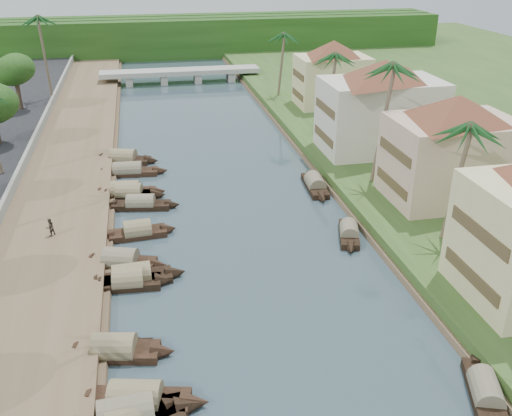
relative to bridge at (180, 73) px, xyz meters
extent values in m
plane|color=#32434C|center=(0.00, -72.00, -1.72)|extent=(220.00, 220.00, 0.00)
cube|color=brown|center=(-16.00, -52.00, -1.32)|extent=(10.00, 180.00, 0.80)
cube|color=#304B1E|center=(19.00, -52.00, -1.12)|extent=(16.00, 180.00, 1.20)
cube|color=gray|center=(-20.20, -52.00, -0.37)|extent=(0.40, 180.00, 1.10)
cube|color=#1A3B10|center=(0.00, 23.00, 2.28)|extent=(120.00, 4.00, 8.00)
cube|color=#1A3B10|center=(0.00, 28.00, 2.28)|extent=(120.00, 4.00, 8.00)
cube|color=#1A3B10|center=(0.00, 33.00, 2.28)|extent=(120.00, 4.00, 8.00)
cube|color=#9C9C92|center=(0.00, 0.00, 0.28)|extent=(28.00, 4.00, 0.80)
cube|color=#9C9C92|center=(-9.00, 0.00, -0.82)|extent=(1.20, 3.50, 1.80)
cube|color=#9C9C92|center=(-3.00, 0.00, -0.82)|extent=(1.20, 3.50, 1.80)
cube|color=#9C9C92|center=(3.00, 0.00, -0.82)|extent=(1.20, 3.50, 1.80)
cube|color=#9C9C92|center=(9.00, 0.00, -0.82)|extent=(1.20, 3.50, 1.80)
cube|color=brown|center=(12.95, -74.00, 1.48)|extent=(0.10, 6.40, 0.90)
cube|color=brown|center=(12.95, -74.00, 4.68)|extent=(0.10, 6.40, 0.90)
cube|color=#D1AE94|center=(20.00, -58.00, 3.23)|extent=(11.00, 8.00, 7.50)
pyramid|color=brown|center=(20.00, -58.00, 8.08)|extent=(14.11, 14.11, 2.20)
cube|color=brown|center=(14.45, -58.00, 1.35)|extent=(0.10, 6.40, 0.90)
cube|color=brown|center=(14.45, -58.00, 4.35)|extent=(0.10, 6.40, 0.90)
cube|color=beige|center=(19.00, -44.00, 3.48)|extent=(13.00, 8.00, 8.00)
pyramid|color=brown|center=(19.00, -44.00, 8.58)|extent=(15.59, 15.59, 2.20)
cube|color=brown|center=(12.45, -44.00, 1.48)|extent=(0.10, 6.40, 0.90)
cube|color=brown|center=(12.45, -44.00, 4.68)|extent=(0.10, 6.40, 0.90)
cube|color=beige|center=(20.00, -24.00, 2.98)|extent=(10.00, 7.00, 7.00)
pyramid|color=brown|center=(20.00, -24.00, 7.58)|extent=(12.62, 12.62, 2.20)
cube|color=brown|center=(14.95, -24.00, 1.23)|extent=(0.10, 5.60, 0.90)
cube|color=brown|center=(14.95, -24.00, 4.03)|extent=(0.10, 5.60, 0.90)
cone|color=black|center=(-6.79, -78.55, -1.44)|extent=(1.84, 1.93, 1.70)
cube|color=black|center=(-8.89, -77.92, -1.52)|extent=(6.18, 3.15, 0.70)
cone|color=black|center=(-5.69, -78.67, -1.44)|extent=(2.03, 2.01, 1.85)
cone|color=black|center=(-12.09, -77.16, -1.44)|extent=(2.03, 2.01, 1.85)
cylinder|color=#8A7758|center=(-8.89, -77.92, -1.14)|extent=(4.84, 2.90, 1.92)
cone|color=black|center=(-6.01, -78.87, -1.44)|extent=(1.86, 1.86, 1.94)
cylinder|color=gray|center=(-9.38, -79.11, -1.14)|extent=(4.77, 2.33, 2.02)
cube|color=black|center=(-10.10, -73.46, -1.52)|extent=(5.68, 2.88, 0.70)
cone|color=black|center=(-7.15, -74.06, -1.44)|extent=(1.87, 1.94, 1.83)
cone|color=black|center=(-13.05, -72.86, -1.44)|extent=(1.87, 1.94, 1.83)
cylinder|color=#8A7758|center=(-10.10, -73.46, -1.14)|extent=(4.44, 2.70, 1.91)
cube|color=black|center=(-9.26, -65.77, -1.52)|extent=(4.78, 2.12, 0.70)
cone|color=black|center=(-6.67, -65.95, -1.44)|extent=(1.49, 1.71, 1.77)
cone|color=black|center=(-11.84, -65.59, -1.44)|extent=(1.49, 1.71, 1.77)
cylinder|color=#8A7758|center=(-9.26, -65.77, -1.14)|extent=(3.69, 2.12, 1.87)
cube|color=black|center=(-9.83, -62.72, -1.52)|extent=(5.67, 3.45, 0.70)
cone|color=black|center=(-7.00, -63.63, -1.44)|extent=(2.01, 2.12, 1.89)
cone|color=black|center=(-12.65, -61.82, -1.44)|extent=(2.01, 2.12, 1.89)
cylinder|color=gray|center=(-9.83, -62.72, -1.14)|extent=(4.49, 3.14, 1.99)
cube|color=black|center=(-9.00, -65.22, -1.52)|extent=(5.97, 2.15, 0.70)
cone|color=black|center=(-5.73, -65.06, -1.44)|extent=(1.77, 1.75, 1.85)
cone|color=black|center=(-12.26, -65.39, -1.44)|extent=(1.77, 1.75, 1.85)
cylinder|color=#8A7758|center=(-9.00, -65.22, -1.14)|extent=(4.58, 2.15, 1.93)
cube|color=black|center=(-8.46, -57.90, -1.52)|extent=(4.96, 2.18, 0.70)
cone|color=black|center=(-5.79, -57.68, -1.44)|extent=(1.55, 1.73, 1.77)
cone|color=black|center=(-11.14, -58.12, -1.44)|extent=(1.55, 1.73, 1.77)
cylinder|color=#8A7758|center=(-8.46, -57.90, -1.14)|extent=(3.83, 2.16, 1.87)
cube|color=black|center=(-8.08, -52.16, -1.52)|extent=(5.65, 2.55, 0.70)
cone|color=black|center=(-5.10, -52.69, -1.44)|extent=(1.78, 1.71, 1.64)
cone|color=black|center=(-11.07, -51.63, -1.44)|extent=(1.78, 1.71, 1.64)
cylinder|color=gray|center=(-8.08, -52.16, -1.14)|extent=(4.40, 2.39, 1.69)
cube|color=black|center=(-9.51, -48.87, -1.52)|extent=(5.96, 2.51, 0.70)
cone|color=black|center=(-6.32, -49.22, -1.44)|extent=(1.84, 1.88, 1.89)
cone|color=black|center=(-12.71, -48.52, -1.44)|extent=(1.84, 1.88, 1.89)
cylinder|color=#8A7758|center=(-9.51, -48.87, -1.14)|extent=(4.61, 2.44, 1.97)
cube|color=black|center=(-9.18, -49.47, -1.52)|extent=(5.52, 2.79, 0.70)
cone|color=black|center=(-6.31, -50.04, -1.44)|extent=(1.82, 1.89, 1.79)
cone|color=black|center=(-12.05, -48.90, -1.44)|extent=(1.82, 1.89, 1.79)
cylinder|color=#8A7758|center=(-9.18, -49.47, -1.14)|extent=(4.31, 2.62, 1.88)
cube|color=black|center=(-9.30, -43.23, -1.52)|extent=(6.49, 2.33, 0.70)
cone|color=black|center=(-5.79, -43.55, -1.44)|extent=(1.93, 1.75, 1.80)
cone|color=black|center=(-12.82, -42.92, -1.44)|extent=(1.93, 1.75, 1.80)
cylinder|color=gray|center=(-9.30, -43.23, -1.14)|extent=(5.00, 2.27, 1.84)
cube|color=black|center=(-9.80, -39.17, -1.52)|extent=(6.32, 3.68, 0.70)
cone|color=black|center=(-6.62, -40.18, -1.44)|extent=(2.18, 2.20, 1.95)
cone|color=black|center=(-12.99, -38.16, -1.44)|extent=(2.18, 2.20, 1.95)
cylinder|color=#8A7758|center=(-9.80, -39.17, -1.14)|extent=(4.99, 3.32, 2.03)
cube|color=black|center=(10.05, -81.26, -1.52)|extent=(3.27, 5.67, 0.70)
cone|color=black|center=(11.06, -78.40, -1.44)|extent=(1.83, 1.92, 1.57)
cylinder|color=gray|center=(10.05, -81.26, -1.14)|extent=(2.91, 4.47, 1.61)
cube|color=black|center=(9.24, -61.68, -1.52)|extent=(2.86, 5.07, 0.70)
cone|color=black|center=(10.01, -59.11, -1.44)|extent=(1.72, 1.73, 1.54)
cone|color=black|center=(8.47, -64.25, -1.44)|extent=(1.72, 1.73, 1.54)
cylinder|color=gray|center=(9.24, -61.68, -1.14)|extent=(2.59, 4.00, 1.60)
cube|color=black|center=(9.50, -50.85, -1.52)|extent=(2.15, 6.12, 0.70)
cone|color=black|center=(9.75, -47.52, -1.44)|extent=(1.67, 1.81, 1.74)
cone|color=black|center=(9.26, -54.19, -1.44)|extent=(1.67, 1.81, 1.74)
cylinder|color=gray|center=(9.50, -50.85, -1.14)|extent=(2.12, 4.71, 1.79)
cube|color=black|center=(-10.20, -73.61, -1.62)|extent=(4.06, 2.76, 0.35)
cone|color=black|center=(-8.17, -72.52, -1.62)|extent=(1.34, 1.29, 0.91)
cone|color=black|center=(-12.24, -74.71, -1.62)|extent=(1.34, 1.29, 0.91)
cube|color=black|center=(-8.85, -49.97, -1.62)|extent=(3.49, 2.19, 0.35)
cone|color=black|center=(-7.06, -50.85, -1.62)|extent=(1.11, 1.03, 0.71)
cone|color=black|center=(-10.64, -49.09, -1.62)|extent=(1.11, 1.03, 0.71)
cylinder|color=brown|center=(16.00, -65.36, 4.23)|extent=(1.49, 0.36, 9.47)
sphere|color=#194B1E|center=(16.00, -65.36, 8.79)|extent=(3.20, 3.20, 3.20)
cylinder|color=brown|center=(15.00, -52.88, 5.32)|extent=(1.68, 0.36, 11.64)
sphere|color=#194B1E|center=(15.00, -52.88, 10.92)|extent=(3.20, 3.20, 3.20)
cylinder|color=brown|center=(16.00, -35.04, 4.21)|extent=(1.04, 0.36, 9.46)
sphere|color=#194B1E|center=(16.00, -35.04, 8.75)|extent=(3.20, 3.20, 3.20)
cylinder|color=brown|center=(14.00, -16.82, 4.16)|extent=(1.20, 0.36, 9.35)
sphere|color=#194B1E|center=(14.00, -16.82, 8.65)|extent=(3.20, 3.20, 3.20)
cylinder|color=brown|center=(-20.50, -12.48, 5.66)|extent=(0.72, 0.36, 11.96)
sphere|color=#194B1E|center=(-20.50, -12.48, 11.40)|extent=(3.20, 3.20, 3.20)
cylinder|color=#4B382B|center=(-24.00, -18.21, 1.54)|extent=(0.60, 0.60, 3.82)
ellipsoid|color=#1A3B10|center=(-24.00, -18.21, 5.19)|extent=(4.94, 4.94, 4.06)
cylinder|color=#4B382B|center=(24.00, -40.77, 1.38)|extent=(0.60, 0.60, 3.90)
ellipsoid|color=#1A3B10|center=(24.00, -40.77, 5.11)|extent=(4.29, 4.29, 3.53)
imported|color=#383027|center=(-15.52, -57.83, -0.16)|extent=(0.94, 0.93, 1.53)
camera|label=1|loc=(-7.19, -102.36, 21.32)|focal=40.00mm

